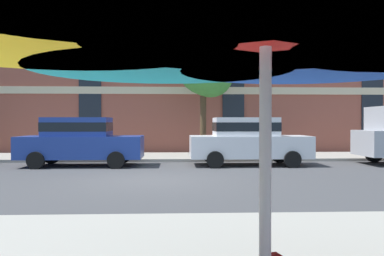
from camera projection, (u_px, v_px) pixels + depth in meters
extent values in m
plane|color=#424244|center=(152.00, 180.00, 10.91)|extent=(120.00, 120.00, 0.00)
cube|color=#9E998E|center=(161.00, 157.00, 17.70)|extent=(56.00, 3.60, 0.12)
cube|color=#934C3D|center=(165.00, 49.00, 25.80)|extent=(43.02, 12.00, 12.80)
cube|color=beige|center=(162.00, 90.00, 19.81)|extent=(42.16, 0.08, 0.36)
cube|color=beige|center=(162.00, 26.00, 19.77)|extent=(42.16, 0.08, 0.36)
cube|color=black|center=(90.00, 18.00, 19.62)|extent=(1.10, 0.06, 11.60)
cube|color=black|center=(233.00, 19.00, 19.93)|extent=(1.10, 0.06, 11.60)
cube|color=black|center=(373.00, 21.00, 20.23)|extent=(1.10, 0.06, 11.60)
cube|color=navy|center=(82.00, 147.00, 14.48)|extent=(4.40, 1.76, 0.80)
cube|color=navy|center=(78.00, 127.00, 14.46)|extent=(2.30, 1.55, 0.68)
cube|color=black|center=(78.00, 127.00, 14.46)|extent=(2.32, 1.57, 0.32)
cylinder|color=black|center=(123.00, 156.00, 15.42)|extent=(0.60, 0.22, 0.60)
cylinder|color=black|center=(116.00, 160.00, 13.66)|extent=(0.60, 0.22, 0.60)
cylinder|color=black|center=(52.00, 156.00, 15.30)|extent=(0.60, 0.22, 0.60)
cylinder|color=black|center=(36.00, 160.00, 13.55)|extent=(0.60, 0.22, 0.60)
cube|color=silver|center=(249.00, 147.00, 14.74)|extent=(4.40, 1.76, 0.80)
cube|color=silver|center=(245.00, 127.00, 14.72)|extent=(2.30, 1.55, 0.68)
cube|color=black|center=(245.00, 127.00, 14.72)|extent=(2.32, 1.57, 0.32)
cylinder|color=black|center=(279.00, 155.00, 15.68)|extent=(0.60, 0.22, 0.60)
cylinder|color=black|center=(292.00, 159.00, 13.93)|extent=(0.60, 0.22, 0.60)
cylinder|color=black|center=(211.00, 155.00, 15.57)|extent=(0.60, 0.22, 0.60)
cylinder|color=black|center=(215.00, 160.00, 13.81)|extent=(0.60, 0.22, 0.60)
cylinder|color=black|center=(374.00, 154.00, 15.92)|extent=(0.68, 0.22, 0.68)
cylinder|color=#4C3823|center=(203.00, 127.00, 17.86)|extent=(0.28, 0.28, 2.79)
sphere|color=#387F33|center=(210.00, 73.00, 17.83)|extent=(2.23, 2.23, 2.23)
sphere|color=#387F33|center=(211.00, 76.00, 17.69)|extent=(1.93, 1.93, 1.93)
sphere|color=#387F33|center=(207.00, 65.00, 17.70)|extent=(2.75, 2.75, 2.75)
cylinder|color=silver|center=(265.00, 207.00, 1.95)|extent=(0.06, 0.06, 2.38)
cone|color=blue|center=(310.00, 44.00, 2.89)|extent=(1.90, 1.90, 0.40)
cone|color=#199EB2|center=(161.00, 43.00, 2.85)|extent=(1.90, 1.90, 0.40)
cone|color=yellow|center=(41.00, 3.00, 1.89)|extent=(1.90, 1.90, 0.40)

